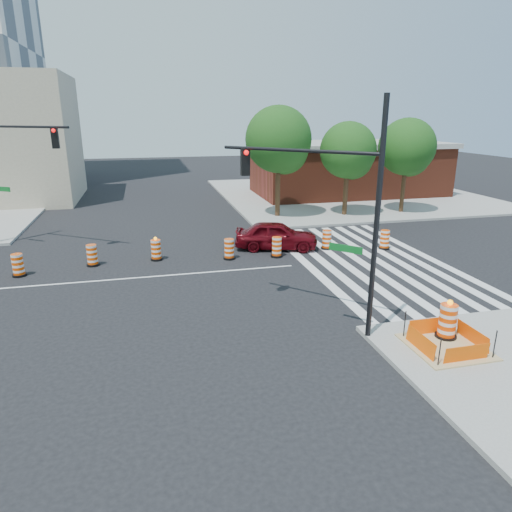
% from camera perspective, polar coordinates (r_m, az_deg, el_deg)
% --- Properties ---
extents(ground, '(120.00, 120.00, 0.00)m').
position_cam_1_polar(ground, '(20.85, -14.19, -2.63)').
color(ground, black).
rests_on(ground, ground).
extents(sidewalk_ne, '(22.00, 22.00, 0.15)m').
position_cam_1_polar(sidewalk_ne, '(42.10, 11.24, 7.62)').
color(sidewalk_ne, gray).
rests_on(sidewalk_ne, ground).
extents(crosswalk_east, '(6.75, 13.50, 0.01)m').
position_cam_1_polar(crosswalk_east, '(23.33, 13.72, -0.44)').
color(crosswalk_east, silver).
rests_on(crosswalk_east, ground).
extents(lane_centerline, '(14.00, 0.12, 0.01)m').
position_cam_1_polar(lane_centerline, '(20.85, -14.19, -2.62)').
color(lane_centerline, silver).
rests_on(lane_centerline, ground).
extents(excavation_pit, '(2.20, 2.20, 0.90)m').
position_cam_1_polar(excavation_pit, '(15.21, 22.66, -10.28)').
color(excavation_pit, tan).
rests_on(excavation_pit, ground).
extents(brick_storefront, '(16.50, 8.50, 4.60)m').
position_cam_1_polar(brick_storefront, '(41.79, 11.42, 10.65)').
color(brick_storefront, maroon).
rests_on(brick_storefront, ground).
extents(red_coupe, '(4.69, 2.90, 1.49)m').
position_cam_1_polar(red_coupe, '(24.35, 2.55, 2.60)').
color(red_coupe, '#53070E').
rests_on(red_coupe, ground).
extents(signal_pole_se, '(3.94, 4.08, 7.33)m').
position_cam_1_polar(signal_pole_se, '(14.41, 9.22, 7.45)').
color(signal_pole_se, black).
rests_on(signal_pole_se, ground).
extents(signal_pole_nw, '(5.03, 3.56, 7.97)m').
position_cam_1_polar(signal_pole_nw, '(27.15, -28.83, 10.94)').
color(signal_pole_nw, black).
rests_on(signal_pole_nw, ground).
extents(pit_drum, '(0.67, 0.67, 1.31)m').
position_cam_1_polar(pit_drum, '(15.60, 22.80, -7.67)').
color(pit_drum, black).
rests_on(pit_drum, ground).
extents(tree_north_c, '(4.43, 4.43, 7.53)m').
position_cam_1_polar(tree_north_c, '(31.40, 2.88, 13.88)').
color(tree_north_c, '#382314').
rests_on(tree_north_c, ground).
extents(tree_north_d, '(3.83, 3.82, 6.50)m').
position_cam_1_polar(tree_north_d, '(32.44, 11.45, 12.45)').
color(tree_north_d, '#382314').
rests_on(tree_north_d, ground).
extents(tree_north_e, '(3.95, 3.95, 6.72)m').
position_cam_1_polar(tree_north_e, '(34.45, 18.35, 12.45)').
color(tree_north_e, '#382314').
rests_on(tree_north_e, ground).
extents(median_drum_2, '(0.60, 0.60, 1.02)m').
position_cam_1_polar(median_drum_2, '(22.84, -27.60, -1.10)').
color(median_drum_2, black).
rests_on(median_drum_2, ground).
extents(median_drum_3, '(0.60, 0.60, 1.02)m').
position_cam_1_polar(median_drum_3, '(23.01, -19.80, 0.00)').
color(median_drum_3, black).
rests_on(median_drum_3, ground).
extents(median_drum_4, '(0.60, 0.60, 1.18)m').
position_cam_1_polar(median_drum_4, '(23.03, -12.37, 0.68)').
color(median_drum_4, black).
rests_on(median_drum_4, ground).
extents(median_drum_5, '(0.60, 0.60, 1.02)m').
position_cam_1_polar(median_drum_5, '(22.70, -3.37, 0.79)').
color(median_drum_5, black).
rests_on(median_drum_5, ground).
extents(median_drum_6, '(0.60, 0.60, 1.02)m').
position_cam_1_polar(median_drum_6, '(23.03, 2.60, 1.05)').
color(median_drum_6, black).
rests_on(median_drum_6, ground).
extents(median_drum_7, '(0.60, 0.60, 1.02)m').
position_cam_1_polar(median_drum_7, '(24.64, 8.82, 1.94)').
color(median_drum_7, black).
rests_on(median_drum_7, ground).
extents(median_drum_8, '(0.60, 0.60, 1.02)m').
position_cam_1_polar(median_drum_8, '(25.32, 15.79, 1.90)').
color(median_drum_8, black).
rests_on(median_drum_8, ground).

